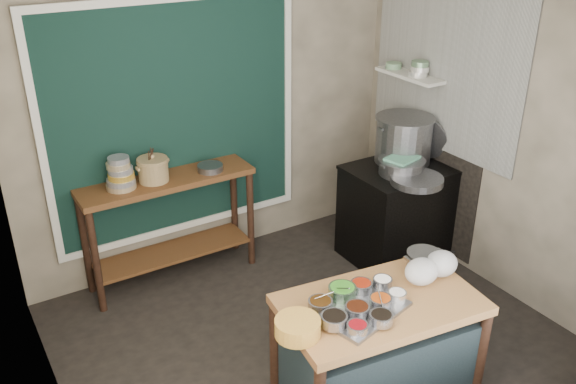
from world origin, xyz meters
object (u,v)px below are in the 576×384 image
back_counter (171,229)px  saucepan (424,261)px  ceramic_crock (153,171)px  prep_table (377,348)px  utensil_cup (152,177)px  condiment_tray (361,309)px  yellow_basin (298,327)px  steamer (401,167)px  stove_block (398,214)px  stock_pot (404,140)px

back_counter → saucepan: 2.21m
ceramic_crock → prep_table: bearing=-71.0°
prep_table → utensil_cup: bearing=116.8°
condiment_tray → yellow_basin: size_ratio=2.02×
prep_table → steamer: 1.80m
back_counter → steamer: size_ratio=3.51×
back_counter → yellow_basin: 2.06m
prep_table → yellow_basin: bearing=-172.4°
back_counter → saucepan: back_counter is taller
prep_table → condiment_tray: size_ratio=2.32×
prep_table → stove_block: size_ratio=1.39×
back_counter → prep_table: bearing=-73.5°
utensil_cup → stock_pot: (2.12, -0.61, 0.10)m
saucepan → yellow_basin: bearing=-164.0°
utensil_cup → steamer: utensil_cup is taller
ceramic_crock → stock_pot: size_ratio=0.49×
back_counter → ceramic_crock: (-0.10, 0.00, 0.56)m
saucepan → stock_pot: (0.93, 1.28, 0.27)m
prep_table → utensil_cup: (-0.72, 2.03, 0.62)m
utensil_cup → ceramic_crock: (0.02, 0.01, 0.05)m
stove_block → stock_pot: stock_pot is taller
utensil_cup → stock_pot: stock_pot is taller
saucepan → steamer: steamer is taller
utensil_cup → yellow_basin: bearing=-87.2°
stock_pot → utensil_cup: bearing=163.9°
stove_block → saucepan: size_ratio=3.76×
utensil_cup → steamer: (1.92, -0.82, -0.05)m
prep_table → utensil_cup: 2.24m
prep_table → yellow_basin: yellow_basin is taller
stove_block → stock_pot: bearing=49.3°
stove_block → yellow_basin: bearing=-145.8°
yellow_basin → utensil_cup: 2.04m
back_counter → stock_pot: (2.00, -0.62, 0.61)m
stove_block → saucepan: (-0.83, -1.17, 0.39)m
saucepan → stove_block: bearing=63.6°
yellow_basin → utensil_cup: size_ratio=1.87×
yellow_basin → stock_pot: bearing=35.1°
yellow_basin → steamer: 2.19m
stock_pot → back_counter: bearing=162.9°
steamer → saucepan: bearing=-124.3°
stove_block → utensil_cup: (-2.02, 0.73, 0.57)m
saucepan → condiment_tray: bearing=-158.1°
steamer → yellow_basin: bearing=-146.4°
utensil_cup → ceramic_crock: size_ratio=0.55×
ceramic_crock → steamer: 2.08m
yellow_basin → steamer: size_ratio=0.65×
condiment_tray → prep_table: bearing=5.8°
steamer → stock_pot: bearing=47.2°
stove_block → ceramic_crock: size_ratio=3.45×
utensil_cup → ceramic_crock: ceramic_crock is taller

